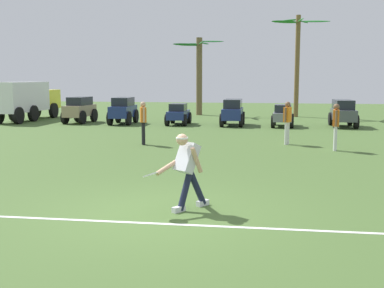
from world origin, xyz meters
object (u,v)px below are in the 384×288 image
(teammate_midfield, at_px, (336,122))
(frisbee_in_flight, at_px, (150,175))
(parked_car_slot_a, at_px, (80,109))
(palm_tree_left_of_centre, at_px, (297,56))
(parked_car_slot_f, at_px, (343,112))
(palm_tree_far_left, at_px, (199,71))
(teammate_near_sideline, at_px, (287,119))
(parked_car_slot_e, at_px, (283,115))
(parked_car_slot_b, at_px, (123,110))
(parked_car_slot_d, at_px, (233,111))
(box_truck, at_px, (28,99))
(parked_car_slot_c, at_px, (178,114))
(teammate_deep, at_px, (143,119))
(frisbee_thrower, at_px, (187,167))

(teammate_midfield, bearing_deg, frisbee_in_flight, -115.84)
(parked_car_slot_a, xyz_separation_m, palm_tree_left_of_centre, (11.74, 6.27, 3.06))
(parked_car_slot_a, bearing_deg, teammate_midfield, -33.55)
(parked_car_slot_f, height_order, palm_tree_far_left, palm_tree_far_left)
(teammate_near_sideline, relative_size, parked_car_slot_f, 0.64)
(palm_tree_left_of_centre, bearing_deg, parked_car_slot_e, -97.72)
(teammate_midfield, distance_m, parked_car_slot_a, 14.95)
(parked_car_slot_b, relative_size, parked_car_slot_d, 0.99)
(parked_car_slot_a, xyz_separation_m, parked_car_slot_b, (2.53, -0.22, 0.00))
(frisbee_in_flight, height_order, parked_car_slot_b, parked_car_slot_b)
(palm_tree_far_left, bearing_deg, parked_car_slot_f, -38.77)
(parked_car_slot_b, distance_m, box_truck, 6.15)
(box_truck, bearing_deg, parked_car_slot_c, -6.77)
(teammate_midfield, xyz_separation_m, box_truck, (-15.96, 9.18, 0.29))
(parked_car_slot_a, relative_size, palm_tree_left_of_centre, 0.38)
(parked_car_slot_a, xyz_separation_m, parked_car_slot_f, (13.80, 0.06, -0.02))
(parked_car_slot_c, relative_size, parked_car_slot_e, 1.00)
(parked_car_slot_b, bearing_deg, parked_car_slot_d, 1.33)
(frisbee_in_flight, bearing_deg, teammate_deep, 106.32)
(parked_car_slot_b, height_order, parked_car_slot_d, parked_car_slot_b)
(parked_car_slot_a, distance_m, parked_car_slot_e, 10.86)
(frisbee_in_flight, distance_m, teammate_deep, 9.15)
(parked_car_slot_d, relative_size, palm_tree_far_left, 0.48)
(teammate_deep, bearing_deg, teammate_near_sideline, 10.63)
(box_truck, height_order, palm_tree_far_left, palm_tree_far_left)
(teammate_midfield, relative_size, palm_tree_far_left, 0.31)
(frisbee_thrower, height_order, palm_tree_far_left, palm_tree_far_left)
(frisbee_thrower, distance_m, teammate_deep, 8.90)
(frisbee_thrower, xyz_separation_m, teammate_deep, (-3.14, 8.33, 0.15))
(teammate_midfield, distance_m, parked_car_slot_f, 8.44)
(frisbee_thrower, height_order, parked_car_slot_b, frisbee_thrower)
(parked_car_slot_a, relative_size, parked_car_slot_d, 0.98)
(teammate_deep, xyz_separation_m, parked_car_slot_d, (2.54, 7.87, -0.22))
(frisbee_thrower, bearing_deg, frisbee_in_flight, -141.68)
(box_truck, bearing_deg, parked_car_slot_d, -4.87)
(parked_car_slot_c, bearing_deg, palm_tree_far_left, 90.07)
(parked_car_slot_e, distance_m, palm_tree_left_of_centre, 7.36)
(teammate_deep, height_order, box_truck, box_truck)
(teammate_near_sideline, relative_size, teammate_midfield, 1.00)
(teammate_near_sideline, height_order, teammate_deep, same)
(teammate_midfield, xyz_separation_m, parked_car_slot_d, (-4.13, 8.17, -0.22))
(teammate_midfield, height_order, box_truck, box_truck)
(parked_car_slot_e, distance_m, palm_tree_far_left, 9.13)
(parked_car_slot_b, bearing_deg, teammate_deep, -67.16)
(frisbee_thrower, distance_m, parked_car_slot_d, 16.21)
(teammate_deep, xyz_separation_m, parked_car_slot_e, (5.07, 7.68, -0.38))
(teammate_midfield, height_order, parked_car_slot_c, teammate_midfield)
(parked_car_slot_b, bearing_deg, palm_tree_left_of_centre, 35.19)
(teammate_near_sideline, relative_size, palm_tree_far_left, 0.31)
(frisbee_in_flight, bearing_deg, frisbee_thrower, 38.32)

